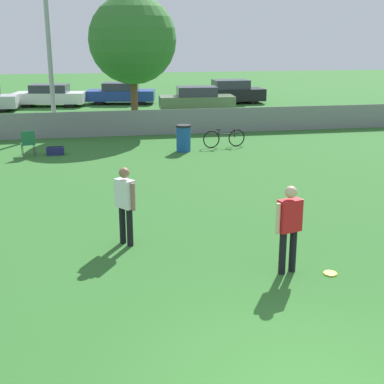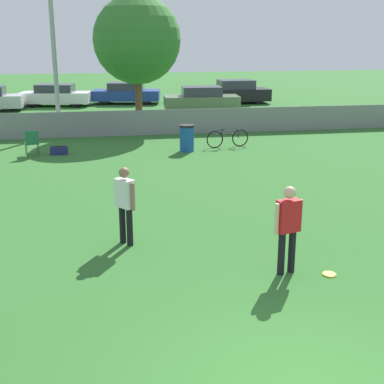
# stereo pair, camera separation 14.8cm
# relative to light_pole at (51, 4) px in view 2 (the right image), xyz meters

# --- Properties ---
(fence_backline) EXTENTS (24.69, 0.07, 1.21)m
(fence_backline) POSITION_rel_light_pole_xyz_m (4.01, -1.07, -4.91)
(fence_backline) COLOR gray
(fence_backline) RESTS_ON ground_plane
(light_pole) EXTENTS (0.90, 0.36, 9.37)m
(light_pole) POSITION_rel_light_pole_xyz_m (0.00, 0.00, 0.00)
(light_pole) COLOR #9E9EA3
(light_pole) RESTS_ON ground_plane
(tree_near_pole) EXTENTS (3.92, 3.92, 5.98)m
(tree_near_pole) POSITION_rel_light_pole_xyz_m (3.60, 0.55, -1.45)
(tree_near_pole) COLOR brown
(tree_near_pole) RESTS_ON ground_plane
(player_defender_red) EXTENTS (0.56, 0.33, 1.65)m
(player_defender_red) POSITION_rel_light_pole_xyz_m (4.94, -15.70, -4.51)
(player_defender_red) COLOR black
(player_defender_red) RESTS_ON ground_plane
(player_receiver_white) EXTENTS (0.43, 0.48, 1.65)m
(player_receiver_white) POSITION_rel_light_pole_xyz_m (2.15, -13.76, -4.51)
(player_receiver_white) COLOR black
(player_receiver_white) RESTS_ON ground_plane
(frisbee_disc) EXTENTS (0.25, 0.25, 0.03)m
(frisbee_disc) POSITION_rel_light_pole_xyz_m (5.69, -15.92, -5.45)
(frisbee_disc) COLOR yellow
(frisbee_disc) RESTS_ON ground_plane
(folding_chair_sideline) EXTENTS (0.56, 0.56, 0.93)m
(folding_chair_sideline) POSITION_rel_light_pole_xyz_m (-0.68, -4.55, -4.94)
(folding_chair_sideline) COLOR #333338
(folding_chair_sideline) RESTS_ON ground_plane
(bicycle_sideline) EXTENTS (1.72, 0.44, 0.73)m
(bicycle_sideline) POSITION_rel_light_pole_xyz_m (6.64, -4.28, -5.11)
(bicycle_sideline) COLOR black
(bicycle_sideline) RESTS_ON ground_plane
(trash_bin) EXTENTS (0.56, 0.56, 1.00)m
(trash_bin) POSITION_rel_light_pole_xyz_m (4.95, -4.73, -4.96)
(trash_bin) COLOR #194C99
(trash_bin) RESTS_ON ground_plane
(gear_bag_sideline) EXTENTS (0.62, 0.34, 0.30)m
(gear_bag_sideline) POSITION_rel_light_pole_xyz_m (0.23, -4.44, -5.32)
(gear_bag_sideline) COLOR navy
(gear_bag_sideline) RESTS_ON ground_plane
(parked_car_white) EXTENTS (4.50, 2.41, 1.34)m
(parked_car_white) POSITION_rel_light_pole_xyz_m (-0.79, 10.10, -4.80)
(parked_car_white) COLOR black
(parked_car_white) RESTS_ON ground_plane
(parked_car_blue) EXTENTS (4.52, 2.55, 1.34)m
(parked_car_blue) POSITION_rel_light_pole_xyz_m (3.60, 10.61, -4.80)
(parked_car_blue) COLOR black
(parked_car_blue) RESTS_ON ground_plane
(parked_car_olive) EXTENTS (4.36, 2.05, 1.42)m
(parked_car_olive) POSITION_rel_light_pole_xyz_m (7.63, 6.07, -4.78)
(parked_car_olive) COLOR black
(parked_car_olive) RESTS_ON ground_plane
(parked_car_dark) EXTENTS (4.28, 1.87, 1.49)m
(parked_car_dark) POSITION_rel_light_pole_xyz_m (10.57, 9.56, -4.76)
(parked_car_dark) COLOR black
(parked_car_dark) RESTS_ON ground_plane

